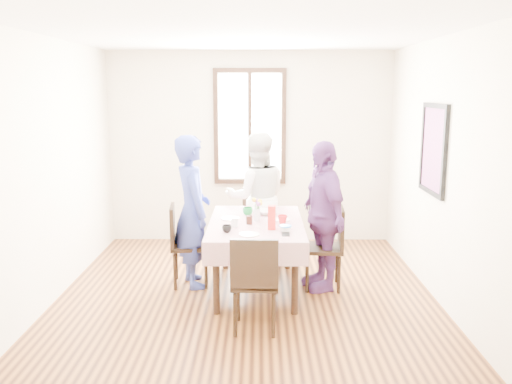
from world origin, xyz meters
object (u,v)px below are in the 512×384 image
(chair_right, at_px, (323,248))
(chair_near, at_px, (255,282))
(person_left, at_px, (191,211))
(person_far, at_px, (257,198))
(person_right, at_px, (322,216))
(chair_left, at_px, (190,245))
(dining_table, at_px, (256,256))
(chair_far, at_px, (257,226))

(chair_right, relative_size, chair_near, 1.00)
(chair_right, distance_m, chair_near, 1.29)
(person_left, distance_m, person_far, 1.12)
(person_left, bearing_deg, person_far, -60.34)
(chair_near, relative_size, person_left, 0.54)
(chair_near, distance_m, person_far, 2.04)
(chair_near, height_order, person_right, person_right)
(chair_left, bearing_deg, chair_near, 26.27)
(dining_table, distance_m, person_far, 1.09)
(chair_right, xyz_separation_m, person_right, (-0.02, 0.00, 0.36))
(chair_far, bearing_deg, person_left, 58.16)
(dining_table, bearing_deg, person_far, 90.00)
(chair_right, distance_m, person_left, 1.51)
(dining_table, distance_m, person_right, 0.85)
(person_left, bearing_deg, dining_table, -121.23)
(person_far, bearing_deg, person_left, 42.78)
(person_right, bearing_deg, chair_right, 74.72)
(person_far, bearing_deg, chair_right, 120.66)
(person_far, relative_size, person_right, 1.01)
(dining_table, bearing_deg, chair_far, 90.00)
(chair_right, distance_m, person_right, 0.36)
(chair_far, height_order, person_left, person_left)
(chair_near, distance_m, person_left, 1.41)
(chair_near, bearing_deg, chair_right, 57.57)
(chair_right, xyz_separation_m, person_far, (-0.74, 0.95, 0.37))
(dining_table, relative_size, person_right, 0.90)
(chair_right, bearing_deg, chair_left, 90.72)
(person_far, height_order, person_right, person_far)
(person_left, height_order, person_right, person_left)
(person_left, relative_size, person_far, 1.02)
(dining_table, relative_size, person_left, 0.87)
(dining_table, xyz_separation_m, person_far, (0.00, 1.00, 0.45))
(chair_left, bearing_deg, chair_far, 133.45)
(chair_far, height_order, person_right, person_right)
(chair_right, relative_size, chair_far, 1.00)
(dining_table, distance_m, chair_left, 0.76)
(chair_far, bearing_deg, chair_right, 134.90)
(person_left, relative_size, person_right, 1.03)
(chair_near, height_order, person_far, person_far)
(chair_left, height_order, person_left, person_left)
(chair_far, height_order, person_far, person_far)
(dining_table, xyz_separation_m, chair_left, (-0.74, 0.14, 0.08))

